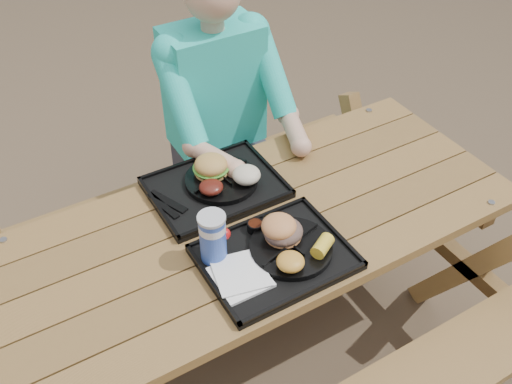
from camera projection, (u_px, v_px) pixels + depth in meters
ground at (256, 348)px, 2.40m from camera, size 60.00×60.00×0.00m
picnic_table at (256, 292)px, 2.15m from camera, size 1.80×1.49×0.75m
tray_near at (275, 258)px, 1.77m from camera, size 0.45×0.35×0.02m
tray_far at (216, 188)px, 2.02m from camera, size 0.45×0.35×0.02m
plate_near at (291, 248)px, 1.77m from camera, size 0.26×0.26×0.02m
plate_far at (222, 180)px, 2.02m from camera, size 0.26×0.26×0.02m
napkin_stack at (239, 277)px, 1.69m from camera, size 0.16×0.16×0.02m
soda_cup at (213, 239)px, 1.71m from camera, size 0.08×0.08×0.16m
condiment_bbq at (255, 226)px, 1.84m from camera, size 0.05×0.05×0.03m
condiment_mustard at (270, 222)px, 1.86m from camera, size 0.05×0.05×0.03m
sandwich at (284, 223)px, 1.76m from camera, size 0.12×0.12×0.12m
mac_cheese at (290, 262)px, 1.69m from camera, size 0.09×0.09×0.04m
corn_cob at (322, 246)px, 1.74m from camera, size 0.11×0.11×0.05m
cutlery_far at (168, 202)px, 1.95m from camera, size 0.09×0.16×0.01m
burger at (211, 161)px, 2.00m from camera, size 0.12×0.12×0.11m
baked_beans at (211, 187)px, 1.95m from camera, size 0.08×0.08×0.04m
potato_salad at (246, 175)px, 1.98m from camera, size 0.10×0.10×0.06m
diner at (218, 135)px, 2.47m from camera, size 0.48×0.84×1.28m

